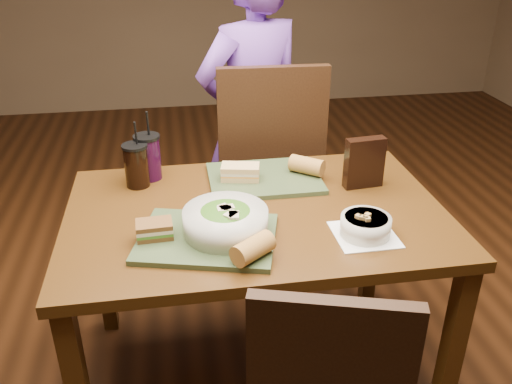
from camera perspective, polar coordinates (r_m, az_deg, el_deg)
ground at (r=2.33m, az=0.00°, el=-18.26°), size 6.00×6.00×0.00m
dining_table at (r=1.92m, az=0.00°, el=-4.27°), size 1.30×0.85×0.75m
chair_far at (r=2.56m, az=1.20°, el=3.03°), size 0.50×0.50×1.10m
diner at (r=2.61m, az=-0.43°, el=7.48°), size 0.67×0.57×1.56m
tray_near at (r=1.70m, az=-5.15°, el=-4.88°), size 0.49×0.42×0.02m
tray_far at (r=2.07m, az=0.87°, el=1.45°), size 0.42×0.32×0.02m
salad_bowl at (r=1.69m, az=-3.22°, el=-2.93°), size 0.27×0.27×0.09m
soup_bowl at (r=1.74m, az=11.45°, el=-3.47°), size 0.20×0.20×0.08m
sandwich_near at (r=1.70m, az=-10.64°, el=-3.90°), size 0.11×0.08×0.05m
sandwich_far at (r=2.04m, az=-1.66°, el=2.11°), size 0.15×0.10×0.06m
baguette_near at (r=1.57m, az=-0.32°, el=-5.96°), size 0.14×0.13×0.07m
baguette_far at (r=2.09m, az=5.37°, el=2.79°), size 0.14×0.13×0.07m
cup_cola at (r=2.05m, az=-12.47°, el=2.78°), size 0.09×0.09×0.25m
cup_berry at (r=2.10m, az=-11.29°, el=3.66°), size 0.10×0.10×0.27m
chip_bag at (r=2.03m, az=11.33°, el=3.03°), size 0.15×0.06×0.19m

